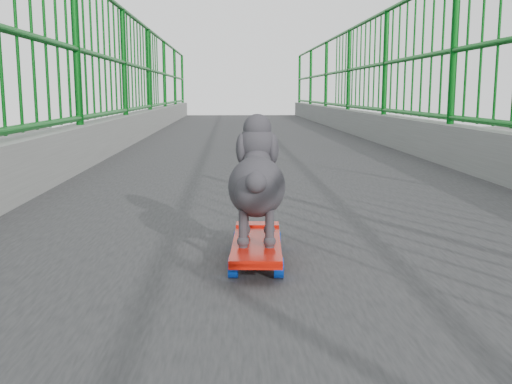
{
  "coord_description": "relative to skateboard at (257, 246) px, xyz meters",
  "views": [
    {
      "loc": [
        -0.29,
        -2.53,
        7.54
      ],
      "look_at": [
        -0.2,
        -0.62,
        7.22
      ],
      "focal_mm": 42.0,
      "sensor_mm": 36.0,
      "label": 1
    }
  ],
  "objects": [
    {
      "name": "skateboard",
      "position": [
        0.0,
        0.0,
        0.0
      ],
      "size": [
        0.18,
        0.53,
        0.07
      ],
      "rotation": [
        0.0,
        0.0,
        -0.06
      ],
      "color": "red",
      "rests_on": "footbridge"
    },
    {
      "name": "railing",
      "position": [
        0.2,
        0.67,
        0.16
      ],
      "size": [
        3.0,
        24.0,
        1.42
      ],
      "color": "gray",
      "rests_on": "footbridge"
    },
    {
      "name": "poodle",
      "position": [
        0.0,
        0.02,
        0.21
      ],
      "size": [
        0.2,
        0.44,
        0.36
      ],
      "rotation": [
        0.0,
        0.0,
        -0.06
      ],
      "color": "#323035",
      "rests_on": "skateboard"
    }
  ]
}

